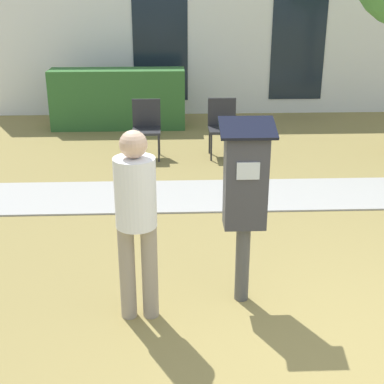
{
  "coord_description": "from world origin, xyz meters",
  "views": [
    {
      "loc": [
        -1.22,
        -3.04,
        2.57
      ],
      "look_at": [
        -1.06,
        0.84,
        1.05
      ],
      "focal_mm": 50.0,
      "sensor_mm": 36.0,
      "label": 1
    }
  ],
  "objects_px": {
    "person_standing": "(136,213)",
    "outdoor_chair_left": "(146,124)",
    "outdoor_chair_middle": "(222,123)",
    "parking_meter": "(245,190)"
  },
  "relations": [
    {
      "from": "person_standing",
      "to": "outdoor_chair_left",
      "type": "xyz_separation_m",
      "value": [
        -0.1,
        4.38,
        -0.4
      ]
    },
    {
      "from": "person_standing",
      "to": "outdoor_chair_middle",
      "type": "xyz_separation_m",
      "value": [
        1.09,
        4.4,
        -0.4
      ]
    },
    {
      "from": "parking_meter",
      "to": "outdoor_chair_middle",
      "type": "xyz_separation_m",
      "value": [
        0.22,
        4.18,
        -0.49
      ]
    },
    {
      "from": "parking_meter",
      "to": "person_standing",
      "type": "bearing_deg",
      "value": -165.79
    },
    {
      "from": "parking_meter",
      "to": "outdoor_chair_left",
      "type": "distance_m",
      "value": 4.3
    },
    {
      "from": "outdoor_chair_middle",
      "to": "outdoor_chair_left",
      "type": "bearing_deg",
      "value": 156.31
    },
    {
      "from": "person_standing",
      "to": "outdoor_chair_middle",
      "type": "relative_size",
      "value": 1.76
    },
    {
      "from": "person_standing",
      "to": "outdoor_chair_middle",
      "type": "bearing_deg",
      "value": 92.12
    },
    {
      "from": "outdoor_chair_middle",
      "to": "parking_meter",
      "type": "bearing_deg",
      "value": -117.88
    },
    {
      "from": "person_standing",
      "to": "outdoor_chair_middle",
      "type": "distance_m",
      "value": 4.55
    }
  ]
}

